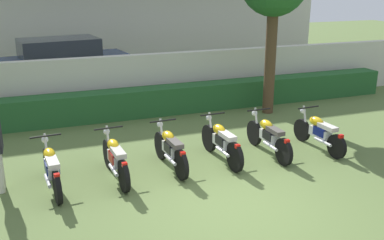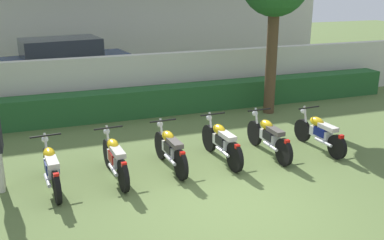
% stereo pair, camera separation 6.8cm
% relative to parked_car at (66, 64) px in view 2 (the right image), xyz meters
% --- Properties ---
extents(ground, '(60.00, 60.00, 0.00)m').
position_rel_parked_car_xyz_m(ground, '(2.00, -10.17, -0.94)').
color(ground, '#566B38').
extents(compound_wall, '(20.68, 0.30, 1.72)m').
position_rel_parked_car_xyz_m(compound_wall, '(2.00, -3.48, -0.08)').
color(compound_wall, beige).
rests_on(compound_wall, ground).
extents(hedge_row, '(16.54, 0.70, 0.82)m').
position_rel_parked_car_xyz_m(hedge_row, '(2.00, -4.18, -0.53)').
color(hedge_row, '#235628').
rests_on(hedge_row, ground).
extents(parked_car, '(4.72, 2.59, 1.89)m').
position_rel_parked_car_xyz_m(parked_car, '(0.00, 0.00, 0.00)').
color(parked_car, navy).
rests_on(parked_car, ground).
extents(motorcycle_in_row_0, '(0.60, 1.87, 0.96)m').
position_rel_parked_car_xyz_m(motorcycle_in_row_0, '(-1.02, -8.34, -0.49)').
color(motorcycle_in_row_0, black).
rests_on(motorcycle_in_row_0, ground).
extents(motorcycle_in_row_1, '(0.60, 1.87, 0.97)m').
position_rel_parked_car_xyz_m(motorcycle_in_row_1, '(0.22, -8.30, -0.48)').
color(motorcycle_in_row_1, black).
rests_on(motorcycle_in_row_1, ground).
extents(motorcycle_in_row_2, '(0.60, 1.83, 0.97)m').
position_rel_parked_car_xyz_m(motorcycle_in_row_2, '(1.42, -8.19, -0.48)').
color(motorcycle_in_row_2, black).
rests_on(motorcycle_in_row_2, ground).
extents(motorcycle_in_row_3, '(0.60, 1.92, 0.98)m').
position_rel_parked_car_xyz_m(motorcycle_in_row_3, '(2.62, -8.17, -0.48)').
color(motorcycle_in_row_3, black).
rests_on(motorcycle_in_row_3, ground).
extents(motorcycle_in_row_4, '(0.60, 1.95, 0.96)m').
position_rel_parked_car_xyz_m(motorcycle_in_row_4, '(3.79, -8.21, -0.49)').
color(motorcycle_in_row_4, black).
rests_on(motorcycle_in_row_4, ground).
extents(motorcycle_in_row_5, '(0.60, 1.82, 0.94)m').
position_rel_parked_car_xyz_m(motorcycle_in_row_5, '(5.08, -8.34, -0.50)').
color(motorcycle_in_row_5, black).
rests_on(motorcycle_in_row_5, ground).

